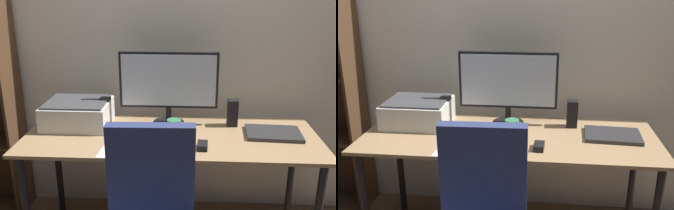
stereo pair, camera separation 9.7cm
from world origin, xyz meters
The scene contains 11 objects.
back_wall centered at (0.00, 0.50, 1.30)m, with size 6.40×0.10×2.60m, color silver.
desk centered at (0.00, 0.00, 0.66)m, with size 1.74×0.66×0.74m.
monitor centered at (-0.03, 0.19, 1.01)m, with size 0.61×0.20×0.46m.
keyboard centered at (-0.05, -0.18, 0.75)m, with size 0.29×0.11×0.02m, color black.
mouse centered at (0.18, -0.18, 0.76)m, with size 0.06×0.10×0.03m, color black.
coffee_mug centered at (0.02, 0.00, 0.79)m, with size 0.10×0.08×0.10m.
laptop centered at (0.61, 0.04, 0.75)m, with size 0.32×0.23×0.02m, color #2D2D30.
speaker_left centered at (-0.43, 0.18, 0.82)m, with size 0.06×0.07×0.17m, color black.
speaker_right centered at (0.38, 0.18, 0.82)m, with size 0.06×0.07×0.17m, color black.
printer centered at (-0.60, 0.13, 0.82)m, with size 0.40×0.34×0.16m.
paper_sheet centered at (-0.26, -0.19, 0.74)m, with size 0.21×0.30×0.00m, color white.
Camera 2 is at (0.19, -2.03, 1.60)m, focal length 39.68 mm.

